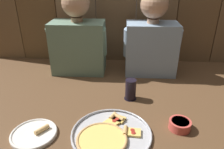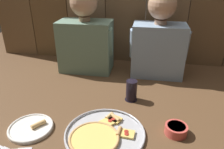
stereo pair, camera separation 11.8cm
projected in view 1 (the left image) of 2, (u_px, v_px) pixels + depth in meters
The scene contains 7 objects.
ground_plane at pixel (110, 112), 1.17m from camera, with size 3.20×3.20×0.00m, color brown.
pizza_tray at pixel (109, 135), 1.00m from camera, with size 0.38×0.38×0.03m.
dinner_plate at pixel (34, 134), 1.01m from camera, with size 0.21×0.21×0.03m.
drinking_glass at pixel (131, 90), 1.27m from camera, with size 0.07×0.07×0.12m.
dipping_bowl at pixel (180, 124), 1.04m from camera, with size 0.11×0.11×0.04m.
diner_left at pixel (78, 36), 1.54m from camera, with size 0.41×0.22×0.60m.
diner_right at pixel (152, 37), 1.51m from camera, with size 0.39×0.21×0.59m.
Camera 1 is at (0.06, -0.96, 0.70)m, focal length 34.70 mm.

